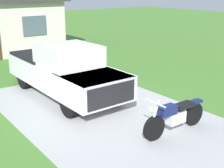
# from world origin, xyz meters

# --- Properties ---
(ground_plane) EXTENTS (80.00, 80.00, 0.00)m
(ground_plane) POSITION_xyz_m (0.00, 0.00, 0.00)
(ground_plane) COLOR #44762C
(driveway_pad) EXTENTS (5.23, 8.52, 0.01)m
(driveway_pad) POSITION_xyz_m (0.00, 0.00, 0.00)
(driveway_pad) COLOR #A4A4A4
(driveway_pad) RESTS_ON ground
(motorcycle) EXTENTS (2.21, 0.70, 1.09)m
(motorcycle) POSITION_xyz_m (0.72, -2.38, 0.47)
(motorcycle) COLOR black
(motorcycle) RESTS_ON ground
(pickup_truck) EXTENTS (2.04, 5.64, 1.90)m
(pickup_truck) POSITION_xyz_m (-0.19, 2.10, 0.95)
(pickup_truck) COLOR black
(pickup_truck) RESTS_ON ground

